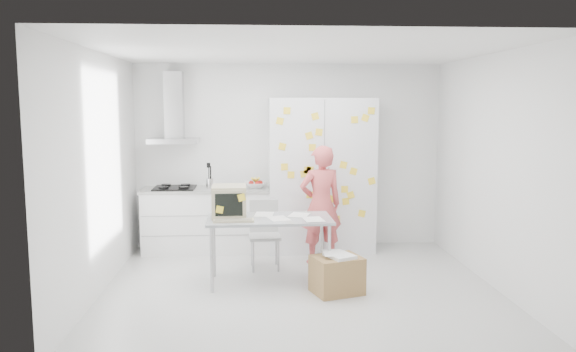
{
  "coord_description": "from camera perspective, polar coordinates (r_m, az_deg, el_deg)",
  "views": [
    {
      "loc": [
        -0.53,
        -6.3,
        2.11
      ],
      "look_at": [
        -0.09,
        0.64,
        1.22
      ],
      "focal_mm": 35.0,
      "sensor_mm": 36.0,
      "label": 1
    }
  ],
  "objects": [
    {
      "name": "desk",
      "position": [
        6.63,
        -4.5,
        -3.42
      ],
      "size": [
        1.48,
        0.77,
        1.16
      ],
      "rotation": [
        0.0,
        0.0,
        0.02
      ],
      "color": "#989DA2",
      "rests_on": "ground"
    },
    {
      "name": "floor",
      "position": [
        6.67,
        1.18,
        -11.28
      ],
      "size": [
        4.5,
        4.0,
        0.02
      ],
      "primitive_type": "cube",
      "color": "silver",
      "rests_on": "ground"
    },
    {
      "name": "counter_run",
      "position": [
        8.19,
        -8.22,
        -4.34
      ],
      "size": [
        1.84,
        0.63,
        1.28
      ],
      "color": "white",
      "rests_on": "ground"
    },
    {
      "name": "walls",
      "position": [
        7.08,
        0.73,
        1.11
      ],
      "size": [
        4.52,
        4.01,
        2.7
      ],
      "color": "white",
      "rests_on": "ground"
    },
    {
      "name": "range_hood",
      "position": [
        8.21,
        -11.49,
        6.07
      ],
      "size": [
        0.7,
        0.48,
        1.01
      ],
      "color": "silver",
      "rests_on": "walls"
    },
    {
      "name": "chair",
      "position": [
        7.32,
        -2.41,
        -5.49
      ],
      "size": [
        0.41,
        0.41,
        0.87
      ],
      "rotation": [
        0.0,
        0.0,
        0.05
      ],
      "color": "#AAAAA8",
      "rests_on": "ground"
    },
    {
      "name": "tall_cabinet",
      "position": [
        8.1,
        3.39,
        0.1
      ],
      "size": [
        1.5,
        0.68,
        2.2
      ],
      "color": "silver",
      "rests_on": "ground"
    },
    {
      "name": "person",
      "position": [
        7.46,
        3.35,
        -2.94
      ],
      "size": [
        0.64,
        0.48,
        1.58
      ],
      "primitive_type": "imported",
      "rotation": [
        0.0,
        0.0,
        3.34
      ],
      "color": "#D55253",
      "rests_on": "ground"
    },
    {
      "name": "ceiling",
      "position": [
        6.35,
        1.25,
        12.6
      ],
      "size": [
        4.5,
        4.0,
        0.02
      ],
      "primitive_type": "cube",
      "color": "white",
      "rests_on": "walls"
    },
    {
      "name": "cardboard_box",
      "position": [
        6.42,
        5.0,
        -9.91
      ],
      "size": [
        0.63,
        0.56,
        0.46
      ],
      "rotation": [
        0.0,
        0.0,
        0.32
      ],
      "color": "olive",
      "rests_on": "ground"
    }
  ]
}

